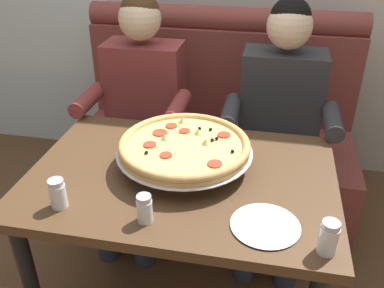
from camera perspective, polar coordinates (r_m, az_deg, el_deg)
booth_bench at (r=2.49m, az=3.02°, el=0.30°), size 1.59×0.78×1.13m
dining_table at (r=1.64m, az=-1.44°, el=-6.96°), size 1.15×0.80×0.74m
diner_left at (r=2.19m, az=-7.14°, el=4.95°), size 0.54×0.64×1.27m
diner_right at (r=2.09m, az=11.85°, el=3.26°), size 0.54×0.64×1.27m
pizza at (r=1.58m, az=-0.93°, el=-0.30°), size 0.52×0.52×0.12m
shaker_parmesan at (r=1.46m, az=-17.85°, el=-6.72°), size 0.06×0.06×0.11m
shaker_oregano at (r=1.29m, az=18.12°, el=-12.32°), size 0.06×0.06×0.11m
shaker_pepper_flakes at (r=1.34m, az=-6.50°, el=-9.01°), size 0.05×0.05×0.10m
plate_near_left at (r=1.35m, az=10.00°, el=-10.71°), size 0.22×0.22×0.02m
patio_chair at (r=3.79m, az=-13.24°, el=12.21°), size 0.41×0.42×0.86m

